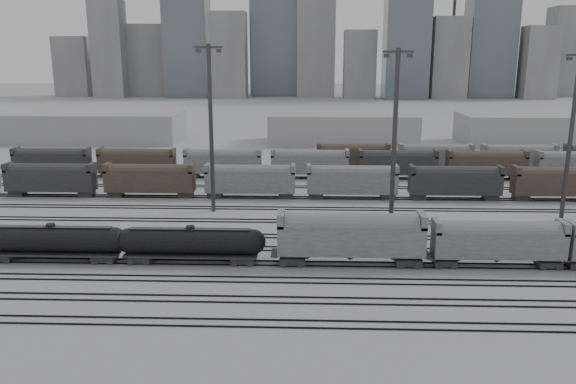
{
  "coord_description": "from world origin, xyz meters",
  "views": [
    {
      "loc": [
        0.57,
        -59.53,
        23.08
      ],
      "look_at": [
        -2.24,
        19.61,
        4.0
      ],
      "focal_mm": 35.0,
      "sensor_mm": 36.0,
      "label": 1
    }
  ],
  "objects_px": {
    "tank_car_b": "(191,242)",
    "light_mast_c": "(394,138)",
    "hopper_car_a": "(351,234)",
    "hopper_car_b": "(498,239)",
    "tank_car_a": "(52,240)"
  },
  "relations": [
    {
      "from": "light_mast_c",
      "to": "hopper_car_a",
      "type": "bearing_deg",
      "value": -117.41
    },
    {
      "from": "tank_car_a",
      "to": "hopper_car_a",
      "type": "height_order",
      "value": "hopper_car_a"
    },
    {
      "from": "tank_car_b",
      "to": "hopper_car_a",
      "type": "bearing_deg",
      "value": 0.0
    },
    {
      "from": "tank_car_b",
      "to": "light_mast_c",
      "type": "relative_size",
      "value": 0.71
    },
    {
      "from": "tank_car_b",
      "to": "hopper_car_b",
      "type": "xyz_separation_m",
      "value": [
        34.68,
        0.0,
        0.77
      ]
    },
    {
      "from": "tank_car_b",
      "to": "hopper_car_a",
      "type": "height_order",
      "value": "hopper_car_a"
    },
    {
      "from": "tank_car_a",
      "to": "hopper_car_b",
      "type": "distance_m",
      "value": 50.82
    },
    {
      "from": "tank_car_b",
      "to": "light_mast_c",
      "type": "distance_m",
      "value": 29.25
    },
    {
      "from": "hopper_car_a",
      "to": "tank_car_b",
      "type": "bearing_deg",
      "value": 180.0
    },
    {
      "from": "tank_car_a",
      "to": "tank_car_b",
      "type": "bearing_deg",
      "value": 0.0
    },
    {
      "from": "tank_car_a",
      "to": "tank_car_b",
      "type": "distance_m",
      "value": 16.14
    },
    {
      "from": "tank_car_b",
      "to": "light_mast_c",
      "type": "xyz_separation_m",
      "value": [
        24.49,
        12.14,
        10.4
      ]
    },
    {
      "from": "hopper_car_a",
      "to": "hopper_car_b",
      "type": "height_order",
      "value": "hopper_car_a"
    },
    {
      "from": "tank_car_b",
      "to": "hopper_car_b",
      "type": "height_order",
      "value": "hopper_car_b"
    },
    {
      "from": "hopper_car_a",
      "to": "light_mast_c",
      "type": "distance_m",
      "value": 16.48
    }
  ]
}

